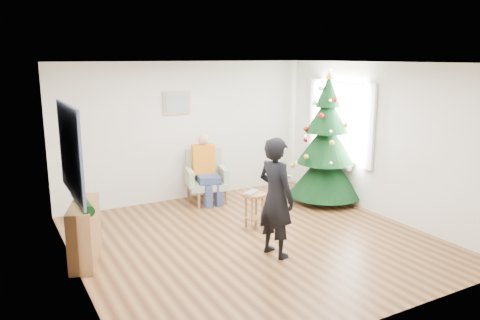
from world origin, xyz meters
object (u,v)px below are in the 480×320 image
standing_man (276,197)px  console (85,232)px  christmas_tree (326,144)px  stool (254,210)px  armchair (206,183)px

standing_man → console: (-2.32, 1.07, -0.43)m
christmas_tree → stool: size_ratio=4.21×
christmas_tree → stool: bearing=-162.9°
stool → standing_man: 1.18m
stool → standing_man: standing_man is taller
armchair → standing_man: standing_man is taller
christmas_tree → standing_man: size_ratio=1.48×
stool → armchair: bearing=92.8°
christmas_tree → console: (-4.48, -0.53, -0.70)m
christmas_tree → armchair: bearing=151.8°
christmas_tree → standing_man: 2.70m
armchair → standing_man: size_ratio=0.60×
stool → standing_man: bearing=-104.7°
stool → console: 2.59m
stool → console: size_ratio=0.58×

